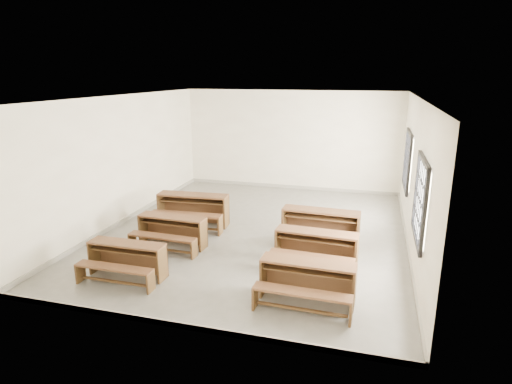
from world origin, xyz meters
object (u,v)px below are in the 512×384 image
(desk_set_1, at_px, (171,229))
(desk_set_5, at_px, (320,224))
(desk_set_3, at_px, (307,279))
(desk_set_4, at_px, (316,247))
(desk_set_0, at_px, (126,257))
(desk_set_2, at_px, (192,207))

(desk_set_1, relative_size, desk_set_5, 0.88)
(desk_set_3, relative_size, desk_set_4, 0.97)
(desk_set_0, bearing_deg, desk_set_5, 38.53)
(desk_set_2, distance_m, desk_set_5, 3.26)
(desk_set_3, relative_size, desk_set_5, 0.91)
(desk_set_2, bearing_deg, desk_set_3, -45.17)
(desk_set_0, relative_size, desk_set_4, 0.89)
(desk_set_0, bearing_deg, desk_set_2, 89.18)
(desk_set_2, bearing_deg, desk_set_5, -9.87)
(desk_set_2, bearing_deg, desk_set_0, -94.53)
(desk_set_1, height_order, desk_set_4, desk_set_4)
(desk_set_3, bearing_deg, desk_set_2, 140.30)
(desk_set_2, bearing_deg, desk_set_4, -29.22)
(desk_set_0, distance_m, desk_set_5, 4.20)
(desk_set_0, bearing_deg, desk_set_4, 22.37)
(desk_set_1, distance_m, desk_set_2, 1.40)
(desk_set_1, bearing_deg, desk_set_4, -1.18)
(desk_set_1, relative_size, desk_set_2, 0.85)
(desk_set_1, bearing_deg, desk_set_5, 20.63)
(desk_set_4, height_order, desk_set_5, desk_set_5)
(desk_set_1, bearing_deg, desk_set_3, -23.68)
(desk_set_0, distance_m, desk_set_4, 3.63)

